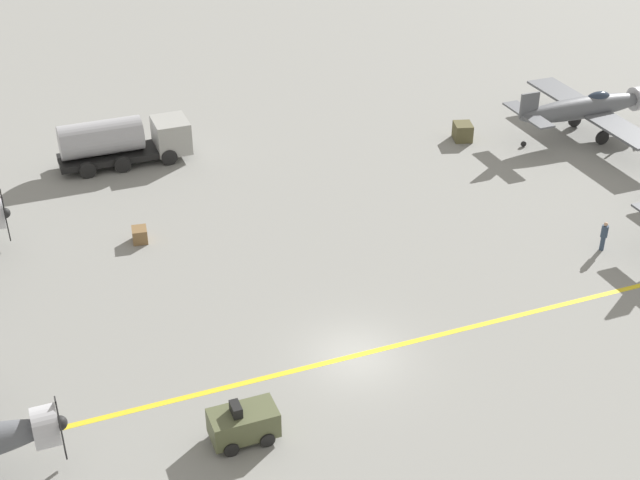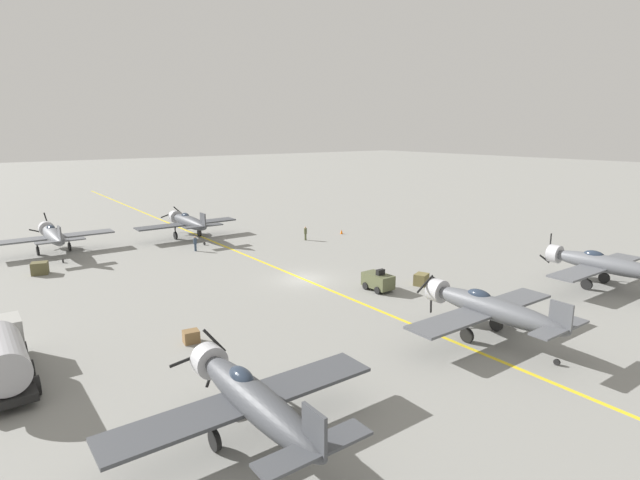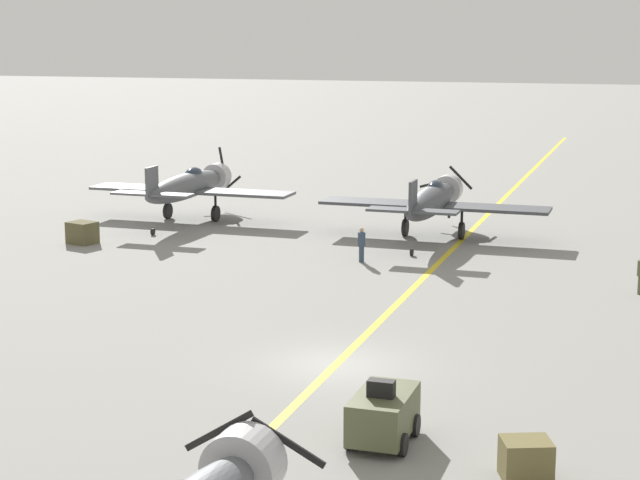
{
  "view_description": "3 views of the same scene",
  "coord_description": "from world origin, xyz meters",
  "px_view_note": "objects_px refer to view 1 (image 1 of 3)",
  "views": [
    {
      "loc": [
        28.05,
        -12.57,
        24.31
      ],
      "look_at": [
        -3.5,
        -0.32,
        4.0
      ],
      "focal_mm": 50.0,
      "sensor_mm": 36.0,
      "label": 1
    },
    {
      "loc": [
        -23.58,
        -34.42,
        12.74
      ],
      "look_at": [
        1.55,
        -0.29,
        3.36
      ],
      "focal_mm": 28.0,
      "sensor_mm": 36.0,
      "label": 2
    },
    {
      "loc": [
        9.73,
        -31.77,
        10.58
      ],
      "look_at": [
        -0.86,
        0.96,
        3.89
      ],
      "focal_mm": 60.0,
      "sensor_mm": 36.0,
      "label": 3
    }
  ],
  "objects_px": {
    "supply_crate_mid_lane": "(140,235)",
    "tow_tractor": "(243,423)",
    "fuel_tanker": "(124,141)",
    "ground_crew_inspecting": "(604,235)",
    "supply_crate_outboard": "(463,132)",
    "airplane_far_left": "(587,107)"
  },
  "relations": [
    {
      "from": "tow_tractor",
      "to": "supply_crate_mid_lane",
      "type": "bearing_deg",
      "value": -177.28
    },
    {
      "from": "tow_tractor",
      "to": "ground_crew_inspecting",
      "type": "distance_m",
      "value": 22.48
    },
    {
      "from": "supply_crate_mid_lane",
      "to": "supply_crate_outboard",
      "type": "relative_size",
      "value": 0.69
    },
    {
      "from": "tow_tractor",
      "to": "supply_crate_mid_lane",
      "type": "relative_size",
      "value": 2.8
    },
    {
      "from": "fuel_tanker",
      "to": "ground_crew_inspecting",
      "type": "relative_size",
      "value": 4.89
    },
    {
      "from": "supply_crate_mid_lane",
      "to": "tow_tractor",
      "type": "bearing_deg",
      "value": 2.72
    },
    {
      "from": "airplane_far_left",
      "to": "supply_crate_mid_lane",
      "type": "xyz_separation_m",
      "value": [
        2.83,
        -29.92,
        -1.62
      ]
    },
    {
      "from": "fuel_tanker",
      "to": "supply_crate_mid_lane",
      "type": "relative_size",
      "value": 8.61
    },
    {
      "from": "airplane_far_left",
      "to": "fuel_tanker",
      "type": "distance_m",
      "value": 29.63
    },
    {
      "from": "fuel_tanker",
      "to": "ground_crew_inspecting",
      "type": "height_order",
      "value": "fuel_tanker"
    },
    {
      "from": "ground_crew_inspecting",
      "to": "supply_crate_outboard",
      "type": "relative_size",
      "value": 1.22
    },
    {
      "from": "ground_crew_inspecting",
      "to": "supply_crate_outboard",
      "type": "bearing_deg",
      "value": -179.86
    },
    {
      "from": "supply_crate_mid_lane",
      "to": "fuel_tanker",
      "type": "bearing_deg",
      "value": 173.5
    },
    {
      "from": "tow_tractor",
      "to": "supply_crate_outboard",
      "type": "height_order",
      "value": "tow_tractor"
    },
    {
      "from": "airplane_far_left",
      "to": "supply_crate_mid_lane",
      "type": "relative_size",
      "value": 12.91
    },
    {
      "from": "airplane_far_left",
      "to": "tow_tractor",
      "type": "relative_size",
      "value": 4.62
    },
    {
      "from": "tow_tractor",
      "to": "supply_crate_mid_lane",
      "type": "xyz_separation_m",
      "value": [
        -16.2,
        -0.77,
        -0.4
      ]
    },
    {
      "from": "tow_tractor",
      "to": "ground_crew_inspecting",
      "type": "xyz_separation_m",
      "value": [
        -6.64,
        21.48,
        0.1
      ]
    },
    {
      "from": "fuel_tanker",
      "to": "supply_crate_mid_lane",
      "type": "xyz_separation_m",
      "value": [
        9.69,
        -1.1,
        -1.12
      ]
    },
    {
      "from": "fuel_tanker",
      "to": "tow_tractor",
      "type": "height_order",
      "value": "fuel_tanker"
    },
    {
      "from": "supply_crate_outboard",
      "to": "tow_tractor",
      "type": "bearing_deg",
      "value": -45.03
    },
    {
      "from": "fuel_tanker",
      "to": "ground_crew_inspecting",
      "type": "bearing_deg",
      "value": 47.69
    }
  ]
}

